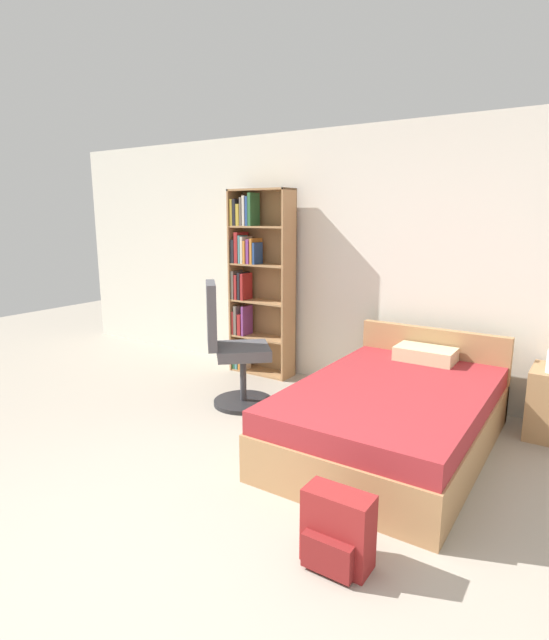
{
  "coord_description": "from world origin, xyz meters",
  "views": [
    {
      "loc": [
        1.66,
        -1.44,
        1.77
      ],
      "look_at": [
        -0.61,
        1.98,
        0.89
      ],
      "focal_mm": 28.0,
      "sensor_mm": 36.0,
      "label": 1
    }
  ],
  "objects_px": {
    "bed": "(394,413)",
    "office_chair": "(232,350)",
    "backpack_red": "(337,531)",
    "bookshelf": "(255,278)"
  },
  "relations": [
    {
      "from": "bookshelf",
      "to": "bed",
      "type": "height_order",
      "value": "bookshelf"
    },
    {
      "from": "bed",
      "to": "backpack_red",
      "type": "distance_m",
      "value": 1.49
    },
    {
      "from": "bed",
      "to": "backpack_red",
      "type": "bearing_deg",
      "value": -80.62
    },
    {
      "from": "bookshelf",
      "to": "bed",
      "type": "relative_size",
      "value": 0.98
    },
    {
      "from": "office_chair",
      "to": "backpack_red",
      "type": "distance_m",
      "value": 2.33
    },
    {
      "from": "bed",
      "to": "office_chair",
      "type": "distance_m",
      "value": 1.58
    },
    {
      "from": "bookshelf",
      "to": "bed",
      "type": "bearing_deg",
      "value": -24.99
    },
    {
      "from": "bookshelf",
      "to": "office_chair",
      "type": "bearing_deg",
      "value": -66.39
    },
    {
      "from": "office_chair",
      "to": "backpack_red",
      "type": "relative_size",
      "value": 2.91
    },
    {
      "from": "backpack_red",
      "to": "bookshelf",
      "type": "bearing_deg",
      "value": 132.91
    }
  ]
}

